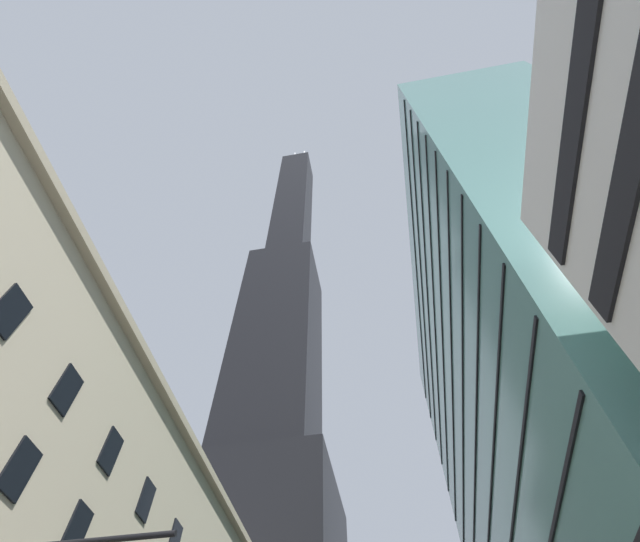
# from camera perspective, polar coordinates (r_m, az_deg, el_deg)

# --- Properties ---
(dark_skyscraper) EXTENTS (27.24, 27.24, 228.53)m
(dark_skyscraper) POSITION_cam_1_polar(r_m,az_deg,el_deg) (106.65, -5.89, -15.42)
(dark_skyscraper) COLOR black
(dark_skyscraper) RESTS_ON ground
(glass_office_midrise) EXTENTS (14.35, 49.07, 57.20)m
(glass_office_midrise) POSITION_cam_1_polar(r_m,az_deg,el_deg) (48.42, 25.81, -16.05)
(glass_office_midrise) COLOR slate
(glass_office_midrise) RESTS_ON ground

